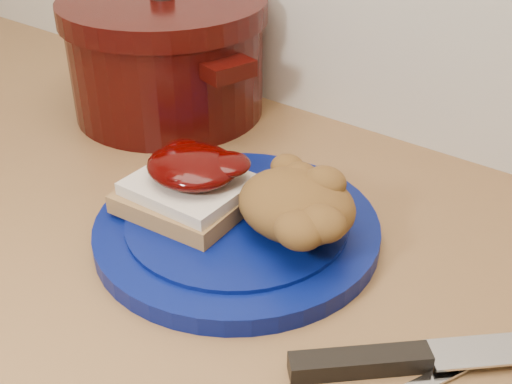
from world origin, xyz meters
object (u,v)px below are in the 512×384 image
Objects in this scene: pepper_grinder at (137,48)px; dutch_oven at (167,56)px; chef_knife at (410,358)px; plate at (237,229)px.

dutch_oven is at bearing -20.94° from pepper_grinder.
pepper_grinder is at bearing 111.28° from chef_knife.
dutch_oven reaches higher than pepper_grinder.
chef_knife is at bearing -25.74° from dutch_oven.
chef_knife is 0.69× the size of dutch_oven.
chef_knife is at bearing -13.68° from plate.
chef_knife is 0.57m from dutch_oven.
chef_knife is (0.23, -0.06, -0.00)m from plate.
pepper_grinder is at bearing 159.06° from dutch_oven.
pepper_grinder is (-0.11, 0.04, -0.02)m from dutch_oven.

